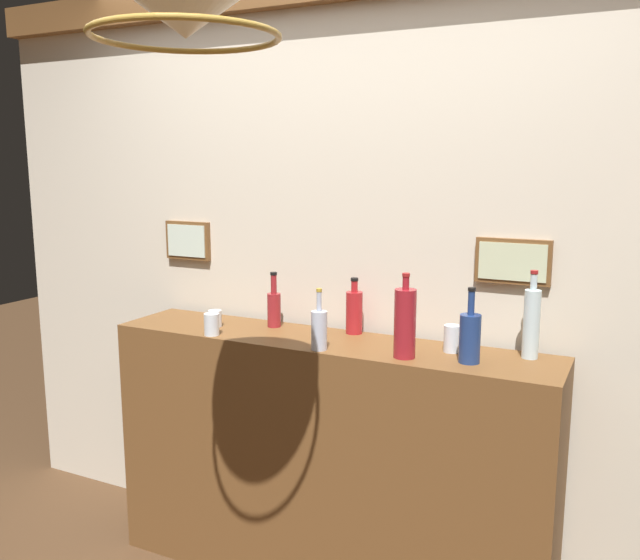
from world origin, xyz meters
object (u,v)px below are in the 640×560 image
liquor_bottle_vodka (274,307)px  glass_tumbler_highball (452,339)px  liquor_bottle_bourbon (470,337)px  glass_tumbler_shot (215,318)px  liquor_bottle_rye (405,323)px  liquor_bottle_amaro (531,322)px  liquor_bottle_whiskey (354,311)px  liquor_bottle_sherry (319,329)px  glass_tumbler_rocks (212,324)px  pendant_lamp (185,5)px

liquor_bottle_vodka → glass_tumbler_highball: liquor_bottle_vodka is taller
liquor_bottle_bourbon → glass_tumbler_shot: bearing=178.5°
liquor_bottle_rye → liquor_bottle_bourbon: 0.23m
liquor_bottle_rye → liquor_bottle_vodka: bearing=164.1°
liquor_bottle_amaro → liquor_bottle_whiskey: bearing=176.7°
liquor_bottle_sherry → liquor_bottle_whiskey: size_ratio=1.01×
liquor_bottle_sherry → liquor_bottle_vodka: bearing=145.0°
liquor_bottle_rye → liquor_bottle_whiskey: liquor_bottle_rye is taller
liquor_bottle_amaro → glass_tumbler_highball: 0.29m
liquor_bottle_rye → glass_tumbler_highball: liquor_bottle_rye is taller
liquor_bottle_amaro → glass_tumbler_rocks: (-1.22, -0.25, -0.09)m
liquor_bottle_rye → liquor_bottle_sherry: bearing=-171.8°
glass_tumbler_shot → liquor_bottle_bourbon: bearing=-1.5°
liquor_bottle_rye → liquor_bottle_sherry: 0.33m
liquor_bottle_bourbon → pendant_lamp: bearing=-120.2°
liquor_bottle_amaro → glass_tumbler_rocks: 1.25m
liquor_bottle_bourbon → pendant_lamp: size_ratio=0.53×
liquor_bottle_vodka → liquor_bottle_sherry: (0.33, -0.23, -0.01)m
liquor_bottle_bourbon → glass_tumbler_rocks: (-1.04, -0.09, -0.05)m
liquor_bottle_bourbon → glass_tumbler_highball: bearing=131.3°
liquor_bottle_whiskey → pendant_lamp: (0.01, -1.08, 0.98)m
liquor_bottle_rye → liquor_bottle_whiskey: 0.38m
liquor_bottle_bourbon → pendant_lamp: (-0.52, -0.89, 0.98)m
liquor_bottle_sherry → glass_tumbler_highball: (0.46, 0.19, -0.03)m
liquor_bottle_bourbon → liquor_bottle_whiskey: liquor_bottle_bourbon is taller
glass_tumbler_shot → pendant_lamp: pendant_lamp is taller
liquor_bottle_bourbon → liquor_bottle_whiskey: size_ratio=1.16×
liquor_bottle_whiskey → glass_tumbler_shot: (-0.58, -0.16, -0.06)m
liquor_bottle_rye → glass_tumbler_rocks: size_ratio=3.45×
liquor_bottle_whiskey → liquor_bottle_vodka: bearing=-171.9°
liquor_bottle_rye → pendant_lamp: pendant_lamp is taller
glass_tumbler_shot → pendant_lamp: (0.59, -0.92, 1.04)m
glass_tumbler_rocks → pendant_lamp: bearing=-56.6°
liquor_bottle_amaro → glass_tumbler_highball: (-0.27, -0.05, -0.08)m
liquor_bottle_sherry → liquor_bottle_whiskey: liquor_bottle_sherry is taller
liquor_bottle_vodka → glass_tumbler_shot: size_ratio=3.34×
liquor_bottle_whiskey → pendant_lamp: size_ratio=0.46×
pendant_lamp → liquor_bottle_sherry: bearing=92.3°
liquor_bottle_whiskey → pendant_lamp: bearing=-89.4°
liquor_bottle_rye → glass_tumbler_shot: 0.89m
pendant_lamp → glass_tumbler_shot: bearing=122.9°
liquor_bottle_rye → liquor_bottle_bourbon: bearing=10.8°
liquor_bottle_rye → liquor_bottle_sherry: (-0.32, -0.05, -0.05)m
liquor_bottle_amaro → liquor_bottle_bourbon: size_ratio=1.19×
liquor_bottle_amaro → liquor_bottle_sherry: liquor_bottle_amaro is taller
liquor_bottle_sherry → liquor_bottle_bourbon: bearing=9.2°
liquor_bottle_vodka → glass_tumbler_rocks: bearing=-123.7°
liquor_bottle_bourbon → glass_tumbler_highball: 0.15m
liquor_bottle_rye → glass_tumbler_shot: liquor_bottle_rye is taller
liquor_bottle_amaro → pendant_lamp: size_ratio=0.63×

